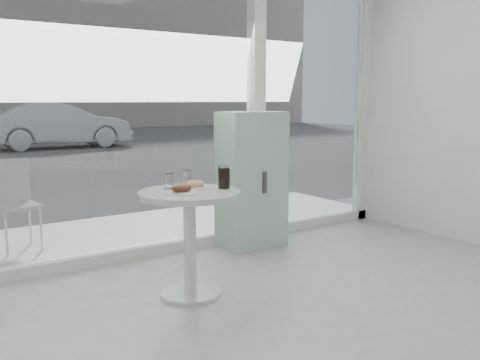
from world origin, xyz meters
TOP-DOWN VIEW (x-y plane):
  - storefront at (0.07, 3.00)m, footprint 5.00×0.14m
  - main_table at (-0.50, 1.90)m, footprint 0.72×0.72m
  - patio_deck at (0.00, 3.80)m, footprint 5.60×1.60m
  - mint_cabinet at (0.66, 2.75)m, footprint 0.62×0.44m
  - patio_chair at (-1.28, 3.76)m, footprint 0.38×0.38m
  - car_silver at (2.27, 14.54)m, footprint 4.08×1.55m
  - plate_fritter at (-0.59, 1.84)m, footprint 0.24×0.24m
  - plate_donut at (-0.40, 1.99)m, footprint 0.23×0.23m
  - water_tumbler_a at (-0.56, 2.09)m, footprint 0.07×0.07m
  - water_tumbler_b at (-0.41, 2.08)m, footprint 0.08×0.08m
  - cola_glass at (-0.22, 1.87)m, footprint 0.09×0.09m

SIDE VIEW (x-z plane):
  - patio_deck at x=0.00m, z-range 0.00..0.05m
  - patio_chair at x=-1.28m, z-range 0.11..0.93m
  - main_table at x=-0.50m, z-range 0.17..0.94m
  - mint_cabinet at x=0.66m, z-range 0.00..1.30m
  - car_silver at x=2.27m, z-range 0.00..1.33m
  - plate_donut at x=-0.40m, z-range 0.76..0.82m
  - plate_fritter at x=-0.59m, z-range 0.76..0.83m
  - water_tumbler_a at x=-0.56m, z-range 0.76..0.87m
  - water_tumbler_b at x=-0.41m, z-range 0.76..0.89m
  - cola_glass at x=-0.22m, z-range 0.77..0.93m
  - storefront at x=0.07m, z-range 0.21..3.21m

